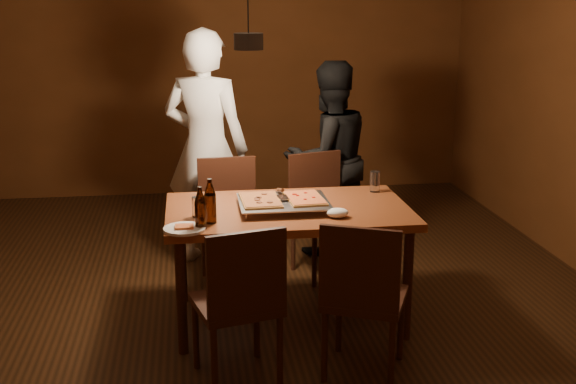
{
  "coord_description": "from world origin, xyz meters",
  "views": [
    {
      "loc": [
        -0.38,
        -4.46,
        2.02
      ],
      "look_at": [
        0.21,
        -0.21,
        0.85
      ],
      "focal_mm": 45.0,
      "sensor_mm": 36.0,
      "label": 1
    }
  ],
  "objects": [
    {
      "name": "chair_near_right",
      "position": [
        0.5,
        -1.0,
        0.54
      ],
      "size": [
        0.56,
        0.56,
        0.49
      ],
      "rotation": [
        0.0,
        0.0,
        -0.42
      ],
      "color": "#38190F",
      "rests_on": "floor"
    },
    {
      "name": "pizza_meat",
      "position": [
        0.04,
        -0.21,
        0.81
      ],
      "size": [
        0.24,
        0.37,
        0.02
      ],
      "primitive_type": "cube",
      "rotation": [
        0.0,
        0.0,
        0.03
      ],
      "color": "maroon",
      "rests_on": "pizza_tray"
    },
    {
      "name": "chair_far_left",
      "position": [
        -0.11,
        0.52,
        0.54
      ],
      "size": [
        0.44,
        0.44,
        0.49
      ],
      "rotation": [
        0.0,
        0.0,
        3.2
      ],
      "color": "#38190F",
      "rests_on": "floor"
    },
    {
      "name": "beer_bottle_b",
      "position": [
        -0.27,
        -0.46,
        0.88
      ],
      "size": [
        0.07,
        0.07,
        0.26
      ],
      "color": "black",
      "rests_on": "dining_table"
    },
    {
      "name": "pendant_lamp",
      "position": [
        0.0,
        0.0,
        1.76
      ],
      "size": [
        0.18,
        0.18,
        1.1
      ],
      "color": "black",
      "rests_on": "ceiling"
    },
    {
      "name": "water_glass_right",
      "position": [
        0.84,
        0.08,
        0.82
      ],
      "size": [
        0.07,
        0.07,
        0.14
      ],
      "primitive_type": "cylinder",
      "color": "silver",
      "rests_on": "dining_table"
    },
    {
      "name": "spatula",
      "position": [
        0.2,
        -0.2,
        0.81
      ],
      "size": [
        0.12,
        0.25,
        0.04
      ],
      "primitive_type": null,
      "rotation": [
        0.0,
        0.0,
        0.12
      ],
      "color": "silver",
      "rests_on": "pizza_tray"
    },
    {
      "name": "chair_near_left",
      "position": [
        -0.14,
        -0.98,
        0.54
      ],
      "size": [
        0.51,
        0.51,
        0.49
      ],
      "rotation": [
        0.0,
        0.0,
        0.25
      ],
      "color": "#38190F",
      "rests_on": "floor"
    },
    {
      "name": "water_glass_left",
      "position": [
        -0.34,
        -0.33,
        0.81
      ],
      "size": [
        0.08,
        0.08,
        0.12
      ],
      "primitive_type": "cylinder",
      "color": "silver",
      "rests_on": "dining_table"
    },
    {
      "name": "napkin",
      "position": [
        0.48,
        -0.45,
        0.78
      ],
      "size": [
        0.13,
        0.1,
        0.06
      ],
      "primitive_type": "ellipsoid",
      "color": "white",
      "rests_on": "dining_table"
    },
    {
      "name": "chair_far_right",
      "position": [
        0.57,
        0.59,
        0.54
      ],
      "size": [
        0.52,
        0.52,
        0.49
      ],
      "rotation": [
        0.0,
        0.0,
        3.43
      ],
      "color": "#38190F",
      "rests_on": "floor"
    },
    {
      "name": "diner_dark",
      "position": [
        0.71,
        1.02,
        0.77
      ],
      "size": [
        0.89,
        0.79,
        1.54
      ],
      "primitive_type": "imported",
      "rotation": [
        0.0,
        0.0,
        3.46
      ],
      "color": "black",
      "rests_on": "floor"
    },
    {
      "name": "beer_bottle_a",
      "position": [
        -0.33,
        -0.56,
        0.87
      ],
      "size": [
        0.06,
        0.06,
        0.24
      ],
      "color": "black",
      "rests_on": "dining_table"
    },
    {
      "name": "plate_slice",
      "position": [
        -0.42,
        -0.58,
        0.76
      ],
      "size": [
        0.24,
        0.24,
        0.03
      ],
      "color": "white",
      "rests_on": "dining_table"
    },
    {
      "name": "dining_table",
      "position": [
        0.21,
        -0.21,
        0.68
      ],
      "size": [
        1.5,
        0.9,
        0.75
      ],
      "color": "brown",
      "rests_on": "floor"
    },
    {
      "name": "pizza_tray",
      "position": [
        0.18,
        -0.23,
        0.77
      ],
      "size": [
        0.56,
        0.47,
        0.05
      ],
      "primitive_type": "cube",
      "rotation": [
        0.0,
        0.0,
        -0.03
      ],
      "color": "silver",
      "rests_on": "dining_table"
    },
    {
      "name": "pizza_cheese",
      "position": [
        0.32,
        -0.21,
        0.81
      ],
      "size": [
        0.24,
        0.36,
        0.02
      ],
      "primitive_type": "cube",
      "rotation": [
        0.0,
        0.0,
        0.07
      ],
      "color": "gold",
      "rests_on": "pizza_tray"
    },
    {
      "name": "diner_white",
      "position": [
        -0.26,
        0.94,
        0.9
      ],
      "size": [
        0.77,
        0.65,
        1.8
      ],
      "primitive_type": "imported",
      "rotation": [
        0.0,
        0.0,
        2.75
      ],
      "color": "white",
      "rests_on": "floor"
    },
    {
      "name": "room_shell",
      "position": [
        0.0,
        0.0,
        1.4
      ],
      "size": [
        6.0,
        6.0,
        6.0
      ],
      "color": "#351D0E",
      "rests_on": "ground"
    }
  ]
}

